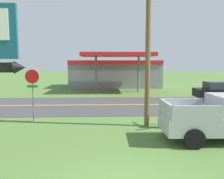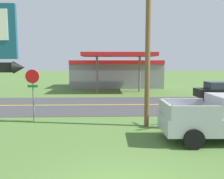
{
  "view_description": "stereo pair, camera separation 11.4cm",
  "coord_description": "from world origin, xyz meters",
  "px_view_note": "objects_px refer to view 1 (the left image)",
  "views": [
    {
      "loc": [
        -0.54,
        -5.12,
        3.31
      ],
      "look_at": [
        0.0,
        8.0,
        1.8
      ],
      "focal_mm": 37.61,
      "sensor_mm": 36.0,
      "label": 1
    },
    {
      "loc": [
        -0.43,
        -5.13,
        3.31
      ],
      "look_at": [
        0.0,
        8.0,
        1.8
      ],
      "focal_mm": 37.61,
      "sensor_mm": 36.0,
      "label": 2
    }
  ],
  "objects_px": {
    "gas_station": "(115,73)",
    "car_black_near_lane": "(219,91)",
    "stop_sign": "(33,86)",
    "utility_pole": "(148,29)"
  },
  "relations": [
    {
      "from": "stop_sign",
      "to": "gas_station",
      "type": "bearing_deg",
      "value": 73.54
    },
    {
      "from": "gas_station",
      "to": "car_black_near_lane",
      "type": "distance_m",
      "value": 14.73
    },
    {
      "from": "stop_sign",
      "to": "car_black_near_lane",
      "type": "height_order",
      "value": "stop_sign"
    },
    {
      "from": "gas_station",
      "to": "utility_pole",
      "type": "bearing_deg",
      "value": -88.23
    },
    {
      "from": "car_black_near_lane",
      "to": "stop_sign",
      "type": "bearing_deg",
      "value": -153.77
    },
    {
      "from": "utility_pole",
      "to": "gas_station",
      "type": "distance_m",
      "value": 20.34
    },
    {
      "from": "stop_sign",
      "to": "utility_pole",
      "type": "relative_size",
      "value": 0.32
    },
    {
      "from": "stop_sign",
      "to": "car_black_near_lane",
      "type": "relative_size",
      "value": 0.7
    },
    {
      "from": "stop_sign",
      "to": "utility_pole",
      "type": "distance_m",
      "value": 6.98
    },
    {
      "from": "utility_pole",
      "to": "gas_station",
      "type": "xyz_separation_m",
      "value": [
        -0.62,
        20.1,
        -3.05
      ]
    }
  ]
}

